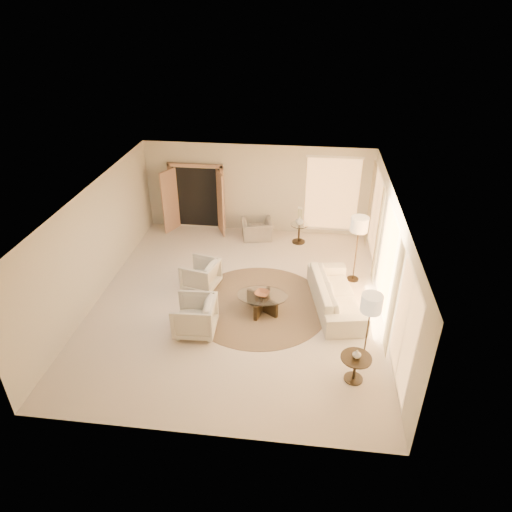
# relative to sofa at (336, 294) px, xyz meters

# --- Properties ---
(room) EXTENTS (7.04, 8.04, 2.83)m
(room) POSITION_rel_sofa_xyz_m (-2.38, -0.07, 1.03)
(room) COLOR beige
(room) RESTS_ON ground
(windows_right) EXTENTS (0.10, 6.40, 2.40)m
(windows_right) POSITION_rel_sofa_xyz_m (1.07, 0.03, 0.99)
(windows_right) COLOR #FFB766
(windows_right) RESTS_ON room
(window_back_corner) EXTENTS (1.70, 0.10, 2.40)m
(window_back_corner) POSITION_rel_sofa_xyz_m (-0.08, 3.88, 0.99)
(window_back_corner) COLOR #FFB766
(window_back_corner) RESTS_ON room
(curtains_right) EXTENTS (0.06, 5.20, 2.60)m
(curtains_right) POSITION_rel_sofa_xyz_m (1.02, 0.93, 0.94)
(curtains_right) COLOR tan
(curtains_right) RESTS_ON room
(french_doors) EXTENTS (1.95, 0.66, 2.16)m
(french_doors) POSITION_rel_sofa_xyz_m (-4.28, 3.75, 0.70)
(french_doors) COLOR tan
(french_doors) RESTS_ON room
(area_rug) EXTENTS (4.02, 4.02, 0.01)m
(area_rug) POSITION_rel_sofa_xyz_m (-1.86, -0.15, -0.36)
(area_rug) COLOR #443424
(area_rug) RESTS_ON room
(sofa) EXTENTS (1.42, 2.63, 0.73)m
(sofa) POSITION_rel_sofa_xyz_m (0.00, 0.00, 0.00)
(sofa) COLOR beige
(sofa) RESTS_ON room
(armchair_left) EXTENTS (0.95, 0.98, 0.85)m
(armchair_left) POSITION_rel_sofa_xyz_m (-3.43, 0.43, 0.06)
(armchair_left) COLOR beige
(armchair_left) RESTS_ON room
(armchair_right) EXTENTS (0.88, 0.93, 0.93)m
(armchair_right) POSITION_rel_sofa_xyz_m (-3.16, -1.34, 0.10)
(armchair_right) COLOR beige
(armchair_right) RESTS_ON room
(accent_chair) EXTENTS (1.03, 0.78, 0.80)m
(accent_chair) POSITION_rel_sofa_xyz_m (-2.32, 3.33, 0.04)
(accent_chair) COLOR gray
(accent_chair) RESTS_ON room
(coffee_table) EXTENTS (1.58, 1.58, 0.45)m
(coffee_table) POSITION_rel_sofa_xyz_m (-1.75, -0.38, -0.08)
(coffee_table) COLOR black
(coffee_table) RESTS_ON room
(end_table) EXTENTS (0.61, 0.61, 0.57)m
(end_table) POSITION_rel_sofa_xyz_m (0.30, -2.42, 0.03)
(end_table) COLOR black
(end_table) RESTS_ON room
(side_table) EXTENTS (0.52, 0.52, 0.61)m
(side_table) POSITION_rel_sofa_xyz_m (-1.01, 3.23, 0.00)
(side_table) COLOR #31271B
(side_table) RESTS_ON room
(floor_lamp_near) EXTENTS (0.45, 0.45, 1.84)m
(floor_lamp_near) POSITION_rel_sofa_xyz_m (0.52, 1.28, 1.20)
(floor_lamp_near) COLOR #31271B
(floor_lamp_near) RESTS_ON room
(floor_lamp_far) EXTENTS (0.42, 0.42, 1.73)m
(floor_lamp_far) POSITION_rel_sofa_xyz_m (0.52, -1.96, 1.10)
(floor_lamp_far) COLOR #31271B
(floor_lamp_far) RESTS_ON room
(bowl) EXTENTS (0.42, 0.42, 0.08)m
(bowl) POSITION_rel_sofa_xyz_m (-1.75, -0.38, 0.13)
(bowl) COLOR brown
(bowl) RESTS_ON coffee_table
(end_vase) EXTENTS (0.18, 0.18, 0.18)m
(end_vase) POSITION_rel_sofa_xyz_m (0.30, -2.42, 0.29)
(end_vase) COLOR silver
(end_vase) RESTS_ON end_table
(side_vase) EXTENTS (0.29, 0.29, 0.26)m
(side_vase) POSITION_rel_sofa_xyz_m (-1.01, 3.23, 0.37)
(side_vase) COLOR silver
(side_vase) RESTS_ON side_table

